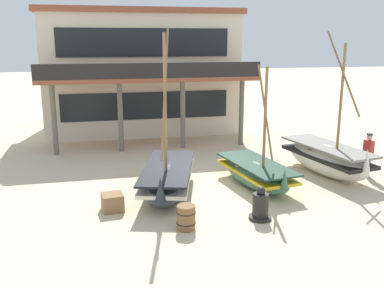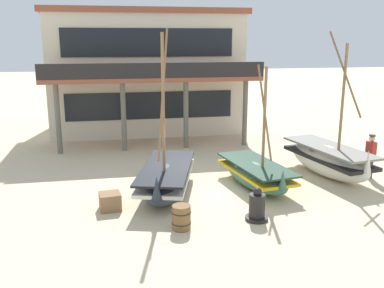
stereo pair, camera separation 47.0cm
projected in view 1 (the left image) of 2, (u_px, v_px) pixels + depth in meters
name	position (u px, v px, depth m)	size (l,w,h in m)	color
ground_plane	(198.00, 189.00, 15.26)	(120.00, 120.00, 0.00)	beige
fishing_boat_near_left	(256.00, 173.00, 15.41)	(2.01, 3.89, 4.35)	#427056
fishing_boat_centre_large	(327.00, 158.00, 16.71)	(2.15, 4.40, 5.47)	silver
fishing_boat_far_right	(168.00, 178.00, 14.60)	(2.65, 4.57, 5.53)	#2D333D
fisherman_by_hull	(368.00, 155.00, 16.49)	(0.28, 0.39, 1.68)	#33333D
capstan_winch	(260.00, 206.00, 12.59)	(0.67, 0.67, 1.00)	black
wooden_barrel	(186.00, 217.00, 11.93)	(0.56, 0.56, 0.70)	brown
cargo_crate	(113.00, 202.00, 13.26)	(0.64, 0.64, 0.53)	olive
harbor_building_main	(139.00, 71.00, 24.95)	(10.83, 9.00, 6.77)	beige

